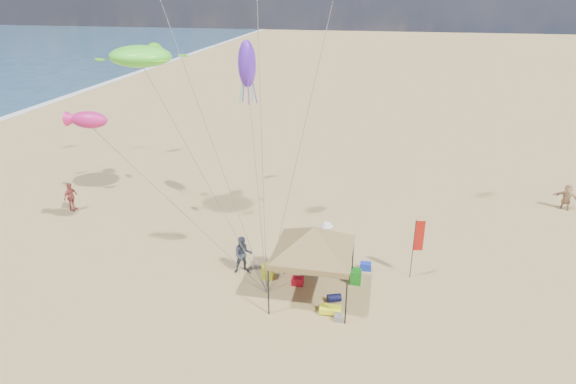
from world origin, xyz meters
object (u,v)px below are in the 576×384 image
at_px(chair_yellow, 268,271).
at_px(beach_cart, 330,310).
at_px(person_near_c, 326,238).
at_px(person_far_a, 71,197).
at_px(cooler_red, 298,281).
at_px(person_near_b, 243,255).
at_px(canopy_tent, 314,230).
at_px(chair_green, 356,277).
at_px(feather_flag, 418,239).
at_px(person_near_a, 297,257).
at_px(person_far_c, 567,197).
at_px(cooler_blue, 366,266).

height_order(chair_yellow, beach_cart, chair_yellow).
bearing_deg(person_near_c, person_far_a, -6.85).
height_order(cooler_red, person_near_b, person_near_b).
bearing_deg(canopy_tent, chair_green, 38.43).
bearing_deg(person_near_c, feather_flag, 163.40).
distance_m(canopy_tent, feather_flag, 5.35).
bearing_deg(person_far_a, person_near_c, -91.32).
distance_m(chair_yellow, person_near_a, 1.57).
bearing_deg(person_far_c, cooler_blue, -115.98).
bearing_deg(feather_flag, person_near_b, -172.33).
height_order(cooler_red, person_near_c, person_near_c).
relative_size(cooler_red, chair_yellow, 0.77).
distance_m(feather_flag, chair_yellow, 7.19).
bearing_deg(chair_yellow, person_near_b, 166.92).
bearing_deg(cooler_blue, canopy_tent, -129.50).
xyz_separation_m(cooler_blue, person_near_a, (-3.31, -0.77, 0.59)).
bearing_deg(person_far_c, person_near_a, -120.58).
xyz_separation_m(cooler_red, person_near_a, (-0.25, 1.16, 0.59)).
bearing_deg(person_far_c, feather_flag, -109.23).
bearing_deg(chair_yellow, feather_flag, 11.53).
xyz_separation_m(feather_flag, beach_cart, (-3.61, -3.60, -1.85)).
bearing_deg(feather_flag, cooler_blue, 174.50).
height_order(feather_flag, beach_cart, feather_flag).
xyz_separation_m(feather_flag, person_near_b, (-8.14, -1.10, -1.10)).
height_order(person_near_a, person_far_a, person_far_a).
distance_m(person_near_b, person_far_c, 20.76).
relative_size(chair_green, person_near_b, 0.37).
distance_m(cooler_red, cooler_blue, 3.62).
xyz_separation_m(cooler_blue, person_near_b, (-5.85, -1.32, 0.76)).
height_order(chair_green, person_near_c, person_near_c).
bearing_deg(chair_green, person_near_a, 170.35).
height_order(chair_green, person_near_b, person_near_b).
distance_m(chair_green, chair_yellow, 4.17).
xyz_separation_m(beach_cart, person_far_c, (13.19, 13.32, 0.63)).
relative_size(beach_cart, person_near_c, 0.49).
height_order(cooler_blue, person_far_c, person_far_c).
height_order(beach_cart, person_near_b, person_near_b).
bearing_deg(cooler_blue, feather_flag, -5.50).
xyz_separation_m(cooler_blue, person_near_c, (-2.11, 1.19, 0.73)).
relative_size(feather_flag, person_near_c, 1.67).
distance_m(chair_yellow, person_near_c, 3.77).
relative_size(beach_cart, person_far_a, 0.50).
bearing_deg(chair_green, person_far_c, 41.25).
distance_m(cooler_red, person_near_b, 2.95).
height_order(person_near_c, person_far_c, person_near_c).
bearing_deg(person_near_a, person_far_c, -157.69).
bearing_deg(person_near_a, chair_yellow, 22.58).
bearing_deg(chair_yellow, person_near_a, 34.34).
relative_size(chair_yellow, person_far_a, 0.39).
bearing_deg(person_near_c, cooler_red, 74.20).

